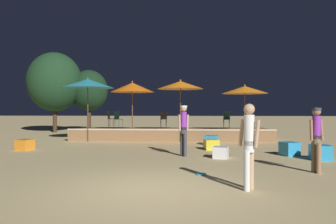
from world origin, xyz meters
TOP-DOWN VIEW (x-y plane):
  - ground_plane at (0.00, 0.00)m, footprint 120.00×120.00m
  - wooden_deck at (-0.01, 11.08)m, footprint 10.72×2.73m
  - patio_umbrella_0 at (-2.00, 9.89)m, footprint 2.25×2.25m
  - patio_umbrella_1 at (3.77, 9.89)m, footprint 2.34×2.34m
  - patio_umbrella_2 at (-4.28, 9.68)m, footprint 2.72×2.72m
  - patio_umbrella_3 at (0.49, 9.72)m, footprint 2.35×2.35m
  - cube_seat_0 at (1.82, 6.72)m, footprint 0.65×0.65m
  - cube_seat_1 at (1.98, 8.58)m, footprint 0.76×0.76m
  - cube_seat_2 at (4.54, 5.21)m, footprint 0.72×0.72m
  - cube_seat_3 at (-5.92, 6.26)m, footprint 0.72×0.72m
  - cube_seat_4 at (1.95, 4.48)m, footprint 0.61×0.61m
  - cube_seat_5 at (5.27, 4.26)m, footprint 0.69×0.69m
  - person_0 at (4.23, 2.01)m, footprint 0.46×0.29m
  - person_1 at (2.05, 0.07)m, footprint 0.45×0.38m
  - person_2 at (0.66, 4.84)m, footprint 0.42×0.35m
  - bistro_chair_0 at (-0.46, 11.30)m, footprint 0.40×0.41m
  - bistro_chair_1 at (-3.59, 11.72)m, footprint 0.47×0.47m
  - bistro_chair_2 at (3.02, 11.11)m, footprint 0.41×0.42m
  - bistro_chair_3 at (-2.97, 10.89)m, footprint 0.47×0.47m
  - frisbee_disc at (1.12, 1.61)m, footprint 0.26×0.26m
  - background_tree_0 at (-8.43, 15.70)m, footprint 3.77×3.77m
  - background_tree_1 at (-6.21, 16.50)m, footprint 2.69×2.69m

SIDE VIEW (x-z plane):
  - ground_plane at x=0.00m, z-range 0.00..0.00m
  - frisbee_disc at x=1.12m, z-range 0.00..0.03m
  - cube_seat_4 at x=1.95m, z-range 0.00..0.40m
  - cube_seat_0 at x=1.82m, z-range 0.00..0.43m
  - cube_seat_1 at x=1.98m, z-range 0.00..0.44m
  - cube_seat_3 at x=-5.92m, z-range 0.00..0.44m
  - cube_seat_2 at x=4.54m, z-range 0.00..0.50m
  - cube_seat_5 at x=5.27m, z-range 0.00..0.50m
  - wooden_deck at x=-0.01m, z-range -0.04..0.62m
  - person_0 at x=4.23m, z-range 0.12..1.89m
  - person_1 at x=2.05m, z-range 0.11..1.96m
  - person_2 at x=0.66m, z-range 0.14..1.99m
  - bistro_chair_0 at x=-0.46m, z-range 0.75..1.65m
  - bistro_chair_1 at x=-3.59m, z-range 0.75..1.65m
  - bistro_chair_2 at x=3.02m, z-range 0.75..1.65m
  - bistro_chair_3 at x=-2.97m, z-range 0.75..1.65m
  - patio_umbrella_1 at x=3.77m, z-range 1.19..4.13m
  - patio_umbrella_0 at x=-2.00m, z-range 1.23..4.36m
  - patio_umbrella_3 at x=0.49m, z-range 1.31..4.50m
  - background_tree_1 at x=-6.21m, z-range 0.75..5.22m
  - patio_umbrella_2 at x=-4.28m, z-range 1.34..4.65m
  - background_tree_0 at x=-8.43m, z-range 0.74..6.37m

